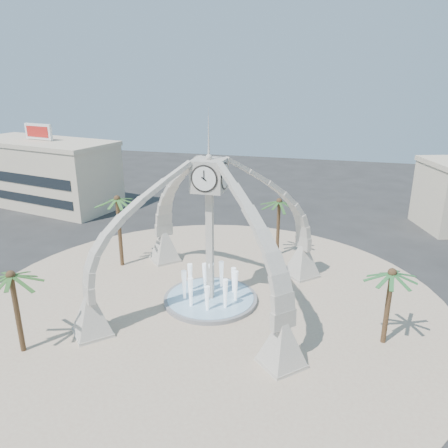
% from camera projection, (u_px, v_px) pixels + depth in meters
% --- Properties ---
extents(ground, '(140.00, 140.00, 0.00)m').
position_uv_depth(ground, '(211.00, 301.00, 37.47)').
color(ground, '#282828').
rests_on(ground, ground).
extents(plaza, '(40.00, 40.00, 0.06)m').
position_uv_depth(plaza, '(211.00, 301.00, 37.46)').
color(plaza, '#C2AE90').
rests_on(plaza, ground).
extents(clock_tower, '(17.94, 17.94, 16.30)m').
position_uv_depth(clock_tower, '(210.00, 230.00, 35.37)').
color(clock_tower, beige).
rests_on(clock_tower, ground).
extents(fountain, '(8.00, 8.00, 3.62)m').
position_uv_depth(fountain, '(210.00, 298.00, 37.38)').
color(fountain, gray).
rests_on(fountain, ground).
extents(building_nw, '(23.75, 13.73, 11.90)m').
position_uv_depth(building_nw, '(44.00, 173.00, 63.85)').
color(building_nw, beige).
rests_on(building_nw, ground).
extents(palm_east, '(4.31, 4.31, 6.32)m').
position_uv_depth(palm_east, '(392.00, 274.00, 29.93)').
color(palm_east, brown).
rests_on(palm_east, ground).
extents(palm_west, '(5.03, 5.03, 7.83)m').
position_uv_depth(palm_west, '(117.00, 200.00, 42.27)').
color(palm_west, brown).
rests_on(palm_west, ground).
extents(palm_north, '(4.99, 4.99, 6.78)m').
position_uv_depth(palm_north, '(279.00, 202.00, 45.12)').
color(palm_north, brown).
rests_on(palm_north, ground).
extents(palm_south, '(4.88, 4.88, 6.63)m').
position_uv_depth(palm_south, '(11.00, 276.00, 28.87)').
color(palm_south, brown).
rests_on(palm_south, ground).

